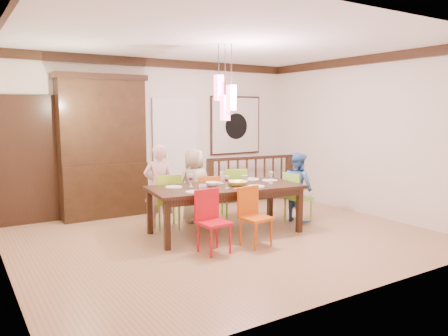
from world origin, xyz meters
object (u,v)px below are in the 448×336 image
person_far_left (159,186)px  person_end_right (298,187)px  dining_table (225,191)px  chair_end_right (298,194)px  balustrade (251,178)px  person_far_mid (194,185)px  chair_far_left (166,197)px  china_hutch (103,147)px

person_far_left → person_end_right: person_far_left is taller
dining_table → chair_end_right: bearing=4.6°
balustrade → person_far_mid: size_ratio=1.60×
balustrade → person_end_right: 1.82m
chair_far_left → person_far_mid: bearing=-158.6°
chair_end_right → china_hutch: 3.56m
chair_far_left → person_far_left: 0.21m
china_hutch → balustrade: (3.03, -0.35, -0.78)m
dining_table → china_hutch: china_hutch is taller
chair_end_right → balustrade: 1.84m
dining_table → chair_far_left: bearing=136.9°
person_far_left → person_end_right: 2.37m
chair_far_left → person_end_right: (2.10, -0.82, 0.09)m
chair_end_right → person_end_right: 0.11m
person_far_mid → china_hutch: bearing=-40.9°
chair_far_left → chair_end_right: bearing=167.9°
china_hutch → person_far_mid: bearing=-44.9°
chair_far_left → china_hutch: 1.65m
balustrade → person_far_left: person_far_left is taller
chair_end_right → balustrade: size_ratio=0.42×
person_far_left → person_far_mid: bearing=-147.3°
chair_end_right → person_far_left: bearing=64.5°
person_end_right → person_far_mid: bearing=59.8°
dining_table → chair_end_right: size_ratio=2.86×
china_hutch → person_far_mid: size_ratio=2.01×
person_far_left → person_far_mid: person_far_left is taller
person_far_mid → person_end_right: bearing=152.2°
person_far_left → china_hutch: bearing=-42.1°
china_hutch → person_far_mid: china_hutch is taller
china_hutch → person_end_right: 3.53m
chair_far_left → chair_end_right: chair_far_left is taller
china_hutch → person_far_mid: 1.82m
dining_table → person_end_right: 1.46m
balustrade → person_far_left: 2.68m
china_hutch → dining_table: bearing=-58.9°
balustrade → person_end_right: person_end_right is taller
chair_end_right → china_hutch: bearing=47.8°
china_hutch → balustrade: size_ratio=1.25×
chair_far_left → person_far_left: (-0.10, 0.04, 0.18)m
dining_table → chair_far_left: (-0.64, 0.78, -0.16)m
balustrade → person_end_right: (-0.30, -1.79, 0.10)m
balustrade → person_far_left: bearing=-152.5°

